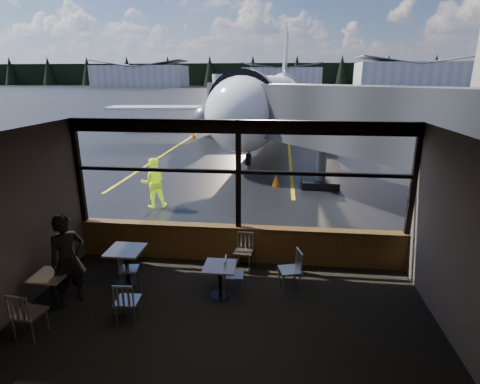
% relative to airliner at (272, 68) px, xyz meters
% --- Properties ---
extents(ground_plane, '(520.00, 520.00, 0.00)m').
position_rel_airliner_xyz_m(ground_plane, '(-0.08, 98.04, -5.08)').
color(ground_plane, black).
rests_on(ground_plane, ground).
extents(carpet_floor, '(8.00, 6.00, 0.01)m').
position_rel_airliner_xyz_m(carpet_floor, '(-0.08, -24.96, -5.07)').
color(carpet_floor, black).
rests_on(carpet_floor, ground).
extents(ceiling, '(8.00, 6.00, 0.04)m').
position_rel_airliner_xyz_m(ceiling, '(-0.08, -24.96, -1.58)').
color(ceiling, '#38332D').
rests_on(ceiling, ground).
extents(wall_right, '(0.04, 6.00, 3.50)m').
position_rel_airliner_xyz_m(wall_right, '(3.92, -24.96, -3.33)').
color(wall_right, '#534942').
rests_on(wall_right, ground).
extents(window_sill, '(8.00, 0.28, 0.90)m').
position_rel_airliner_xyz_m(window_sill, '(-0.08, -21.96, -4.63)').
color(window_sill, '#523619').
rests_on(window_sill, ground).
extents(window_header, '(8.00, 0.18, 0.30)m').
position_rel_airliner_xyz_m(window_header, '(-0.08, -21.96, -1.73)').
color(window_header, black).
rests_on(window_header, ground).
extents(mullion_left, '(0.12, 0.12, 2.60)m').
position_rel_airliner_xyz_m(mullion_left, '(-4.03, -21.96, -2.88)').
color(mullion_left, black).
rests_on(mullion_left, ground).
extents(mullion_centre, '(0.12, 0.12, 2.60)m').
position_rel_airliner_xyz_m(mullion_centre, '(-0.08, -21.96, -2.88)').
color(mullion_centre, black).
rests_on(mullion_centre, ground).
extents(mullion_right, '(0.12, 0.12, 2.60)m').
position_rel_airliner_xyz_m(mullion_right, '(3.87, -21.96, -2.88)').
color(mullion_right, black).
rests_on(mullion_right, ground).
extents(window_transom, '(8.00, 0.10, 0.08)m').
position_rel_airliner_xyz_m(window_transom, '(-0.08, -21.96, -2.78)').
color(window_transom, black).
rests_on(window_transom, ground).
extents(airliner, '(30.07, 35.20, 10.16)m').
position_rel_airliner_xyz_m(airliner, '(0.00, 0.00, 0.00)').
color(airliner, silver).
rests_on(airliner, ground_plane).
extents(jet_bridge, '(9.13, 11.16, 4.87)m').
position_rel_airliner_xyz_m(jet_bridge, '(3.52, -16.46, -2.65)').
color(jet_bridge, '#272729').
rests_on(jet_bridge, ground_plane).
extents(cafe_table_near, '(0.65, 0.65, 0.72)m').
position_rel_airliner_xyz_m(cafe_table_near, '(-0.28, -23.59, -4.72)').
color(cafe_table_near, '#9C958F').
rests_on(cafe_table_near, carpet_floor).
extents(cafe_table_mid, '(0.75, 0.75, 0.83)m').
position_rel_airliner_xyz_m(cafe_table_mid, '(-2.42, -23.29, -4.67)').
color(cafe_table_mid, '#9A968E').
rests_on(cafe_table_mid, carpet_floor).
extents(cafe_table_left, '(0.65, 0.65, 0.71)m').
position_rel_airliner_xyz_m(cafe_table_left, '(-3.54, -24.31, -4.72)').
color(cafe_table_left, '#A8A19A').
rests_on(cafe_table_left, carpet_floor).
extents(chair_near_e, '(0.62, 0.62, 0.92)m').
position_rel_airliner_xyz_m(chair_near_e, '(1.16, -23.17, -4.62)').
color(chair_near_e, beige).
rests_on(chair_near_e, carpet_floor).
extents(chair_near_w, '(0.48, 0.48, 0.82)m').
position_rel_airliner_xyz_m(chair_near_w, '(-0.01, -23.41, -4.67)').
color(chair_near_w, '#ACA89B').
rests_on(chair_near_w, carpet_floor).
extents(chair_near_n, '(0.54, 0.54, 0.89)m').
position_rel_airliner_xyz_m(chair_near_n, '(0.09, -22.36, -4.64)').
color(chair_near_n, '#A8A398').
rests_on(chair_near_n, carpet_floor).
extents(chair_mid_s, '(0.50, 0.50, 0.88)m').
position_rel_airliner_xyz_m(chair_mid_s, '(-1.85, -24.61, -4.64)').
color(chair_mid_s, '#B1AC9F').
rests_on(chair_mid_s, carpet_floor).
extents(chair_mid_w, '(0.51, 0.51, 0.80)m').
position_rel_airliner_xyz_m(chair_mid_w, '(-2.32, -23.40, -4.68)').
color(chair_mid_w, '#BBB6A9').
rests_on(chair_mid_w, carpet_floor).
extents(chair_left_s, '(0.57, 0.57, 0.95)m').
position_rel_airliner_xyz_m(chair_left_s, '(-3.38, -25.23, -4.60)').
color(chair_left_s, beige).
rests_on(chair_left_s, carpet_floor).
extents(passenger, '(0.79, 0.82, 1.89)m').
position_rel_airliner_xyz_m(passenger, '(-3.24, -24.12, -4.14)').
color(passenger, black).
rests_on(passenger, carpet_floor).
extents(ground_crew, '(1.05, 0.95, 1.76)m').
position_rel_airliner_xyz_m(ground_crew, '(-3.52, -18.18, -4.20)').
color(ground_crew, '#BFF219').
rests_on(ground_crew, ground_plane).
extents(cone_nose, '(0.35, 0.35, 0.48)m').
position_rel_airliner_xyz_m(cone_nose, '(0.73, -15.03, -4.84)').
color(cone_nose, '#E64A07').
rests_on(cone_nose, ground_plane).
extents(cone_wing, '(0.35, 0.35, 0.48)m').
position_rel_airliner_xyz_m(cone_wing, '(-5.71, -2.75, -4.84)').
color(cone_wing, '#FF4608').
rests_on(cone_wing, ground_plane).
extents(hangar_left, '(45.00, 18.00, 11.00)m').
position_rel_airliner_xyz_m(hangar_left, '(-70.08, 158.04, 0.42)').
color(hangar_left, silver).
rests_on(hangar_left, ground_plane).
extents(hangar_mid, '(38.00, 15.00, 10.00)m').
position_rel_airliner_xyz_m(hangar_mid, '(-0.08, 163.04, -0.08)').
color(hangar_mid, silver).
rests_on(hangar_mid, ground_plane).
extents(hangar_right, '(50.00, 20.00, 12.00)m').
position_rel_airliner_xyz_m(hangar_right, '(59.92, 156.04, 0.92)').
color(hangar_right, silver).
rests_on(hangar_right, ground_plane).
extents(fuel_tank_a, '(8.00, 8.00, 6.00)m').
position_rel_airliner_xyz_m(fuel_tank_a, '(-30.08, 160.04, -2.08)').
color(fuel_tank_a, silver).
rests_on(fuel_tank_a, ground_plane).
extents(fuel_tank_b, '(8.00, 8.00, 6.00)m').
position_rel_airliner_xyz_m(fuel_tank_b, '(-20.08, 160.04, -2.08)').
color(fuel_tank_b, silver).
rests_on(fuel_tank_b, ground_plane).
extents(fuel_tank_c, '(8.00, 8.00, 6.00)m').
position_rel_airliner_xyz_m(fuel_tank_c, '(-10.08, 160.04, -2.08)').
color(fuel_tank_c, silver).
rests_on(fuel_tank_c, ground_plane).
extents(treeline, '(360.00, 3.00, 12.00)m').
position_rel_airliner_xyz_m(treeline, '(-0.08, 188.04, 0.92)').
color(treeline, black).
rests_on(treeline, ground_plane).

